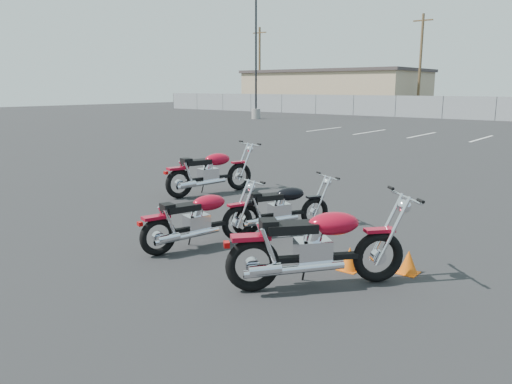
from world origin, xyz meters
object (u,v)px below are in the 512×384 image
Objects in this scene: motorcycle_second_black at (282,207)px; motorcycle_third_red at (199,219)px; motorcycle_front_red at (210,172)px; motorcycle_rear_red at (317,246)px.

motorcycle_third_red reaches higher than motorcycle_second_black.
motorcycle_front_red is at bearing 131.38° from motorcycle_third_red.
motorcycle_front_red is 5.95m from motorcycle_rear_red.
motorcycle_second_black is at bearing 135.88° from motorcycle_rear_red.
motorcycle_third_red is at bearing -48.62° from motorcycle_front_red.
motorcycle_front_red is 1.16× the size of motorcycle_third_red.
motorcycle_rear_red is at bearing -5.37° from motorcycle_third_red.
motorcycle_second_black is 1.61m from motorcycle_third_red.
motorcycle_rear_red reaches higher than motorcycle_front_red.
motorcycle_second_black is 2.52m from motorcycle_rear_red.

